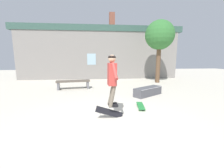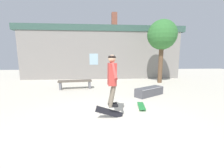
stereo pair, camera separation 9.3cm
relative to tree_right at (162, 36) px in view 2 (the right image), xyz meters
name	(u,v)px [view 2 (the right image)]	position (x,y,z in m)	size (l,w,h in m)	color
ground_plane	(108,125)	(-4.09, -6.64, -3.26)	(40.00, 40.00, 0.00)	beige
building_backdrop	(102,52)	(-4.08, 2.39, -0.98)	(13.92, 0.52, 5.34)	gray
tree_right	(162,36)	(0.00, 0.00, 0.00)	(2.00, 2.00, 4.32)	brown
park_bench	(75,83)	(-5.70, -1.76, -2.89)	(1.91, 0.74, 0.50)	brown
skate_ledge	(149,91)	(-1.99, -3.65, -3.06)	(1.56, 1.27, 0.39)	#4C4C51
skater	(112,76)	(-3.95, -6.14, -2.02)	(0.30, 1.37, 1.48)	#B23833
skateboard_flipping	(110,112)	(-4.03, -6.17, -3.08)	(0.84, 0.31, 0.49)	black
skateboard_resting	(141,106)	(-2.84, -5.33, -3.19)	(0.35, 0.89, 0.08)	#237F38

